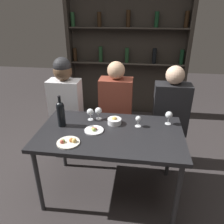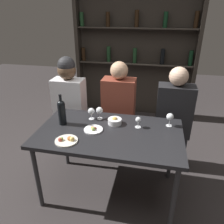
{
  "view_description": "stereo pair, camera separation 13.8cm",
  "coord_description": "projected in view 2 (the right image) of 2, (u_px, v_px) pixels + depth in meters",
  "views": [
    {
      "loc": [
        0.26,
        -1.77,
        1.81
      ],
      "look_at": [
        0.0,
        0.12,
        0.9
      ],
      "focal_mm": 35.0,
      "sensor_mm": 36.0,
      "label": 1
    },
    {
      "loc": [
        0.4,
        -1.75,
        1.81
      ],
      "look_at": [
        0.0,
        0.12,
        0.9
      ],
      "focal_mm": 35.0,
      "sensor_mm": 36.0,
      "label": 2
    }
  ],
  "objects": [
    {
      "name": "wine_glass_2",
      "position": [
        91.0,
        112.0,
        2.27
      ],
      "size": [
        0.07,
        0.07,
        0.13
      ],
      "color": "silver",
      "rests_on": "dining_table"
    },
    {
      "name": "food_plate_1",
      "position": [
        93.0,
        129.0,
        2.09
      ],
      "size": [
        0.18,
        0.18,
        0.04
      ],
      "color": "white",
      "rests_on": "dining_table"
    },
    {
      "name": "seated_person_left",
      "position": [
        70.0,
        109.0,
        2.75
      ],
      "size": [
        0.38,
        0.22,
        1.31
      ],
      "color": "#26262B",
      "rests_on": "ground_plane"
    },
    {
      "name": "ground_plane",
      "position": [
        110.0,
        190.0,
        2.4
      ],
      "size": [
        10.0,
        10.0,
        0.0
      ],
      "primitive_type": "plane",
      "color": "#332D2D"
    },
    {
      "name": "wine_glass_1",
      "position": [
        99.0,
        111.0,
        2.28
      ],
      "size": [
        0.07,
        0.07,
        0.13
      ],
      "color": "silver",
      "rests_on": "dining_table"
    },
    {
      "name": "snack_bowl",
      "position": [
        115.0,
        121.0,
        2.2
      ],
      "size": [
        0.14,
        0.14,
        0.08
      ],
      "color": "white",
      "rests_on": "dining_table"
    },
    {
      "name": "seated_person_center",
      "position": [
        118.0,
        117.0,
        2.66
      ],
      "size": [
        0.38,
        0.22,
        1.28
      ],
      "color": "#26262B",
      "rests_on": "ground_plane"
    },
    {
      "name": "seated_person_right",
      "position": [
        172.0,
        123.0,
        2.54
      ],
      "size": [
        0.4,
        0.22,
        1.26
      ],
      "color": "#26262B",
      "rests_on": "ground_plane"
    },
    {
      "name": "wine_rack_wall",
      "position": [
        136.0,
        47.0,
        3.65
      ],
      "size": [
        2.03,
        0.21,
        2.35
      ],
      "color": "#28231E",
      "rests_on": "ground_plane"
    },
    {
      "name": "wine_bottle",
      "position": [
        62.0,
        111.0,
        2.15
      ],
      "size": [
        0.08,
        0.08,
        0.32
      ],
      "color": "black",
      "rests_on": "dining_table"
    },
    {
      "name": "dining_table",
      "position": [
        109.0,
        137.0,
        2.1
      ],
      "size": [
        1.38,
        0.79,
        0.75
      ],
      "color": "black",
      "rests_on": "ground_plane"
    },
    {
      "name": "wine_glass_0",
      "position": [
        170.0,
        117.0,
        2.13
      ],
      "size": [
        0.07,
        0.07,
        0.14
      ],
      "color": "silver",
      "rests_on": "dining_table"
    },
    {
      "name": "food_plate_0",
      "position": [
        66.0,
        140.0,
        1.92
      ],
      "size": [
        0.2,
        0.2,
        0.05
      ],
      "color": "silver",
      "rests_on": "dining_table"
    },
    {
      "name": "wine_glass_3",
      "position": [
        138.0,
        120.0,
        2.12
      ],
      "size": [
        0.06,
        0.06,
        0.11
      ],
      "color": "silver",
      "rests_on": "dining_table"
    }
  ]
}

